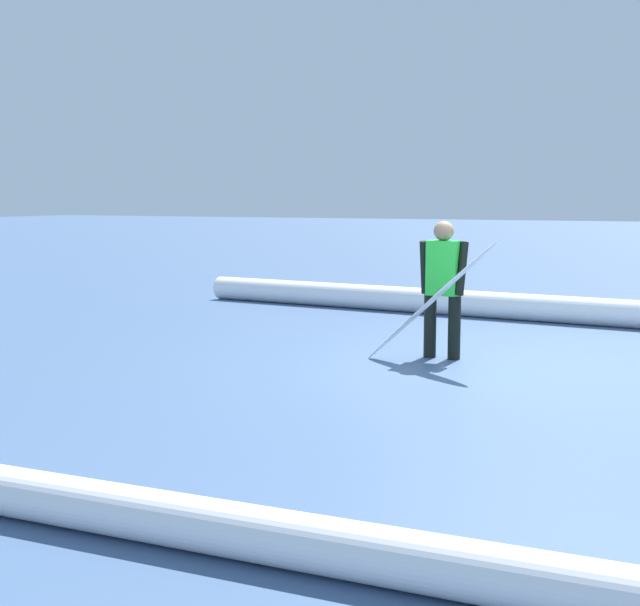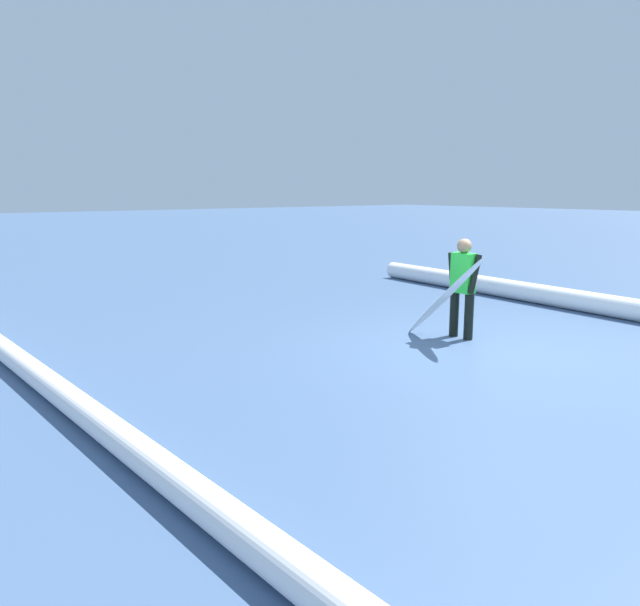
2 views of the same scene
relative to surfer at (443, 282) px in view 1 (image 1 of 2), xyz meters
name	(u,v)px [view 1 (image 1 of 2)]	position (x,y,z in m)	size (l,w,h in m)	color
ground_plane	(505,368)	(-0.77, 0.22, -0.85)	(120.78, 120.78, 0.00)	#405A80
surfer	(443,282)	(0.00, 0.00, 0.00)	(0.52, 0.25, 1.52)	black
surfboard	(431,302)	(0.00, 0.41, -0.17)	(1.49, 0.31, 1.38)	white
wave_crest_midground	(269,536)	(-0.97, 5.62, -0.71)	(0.28, 0.28, 18.86)	white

